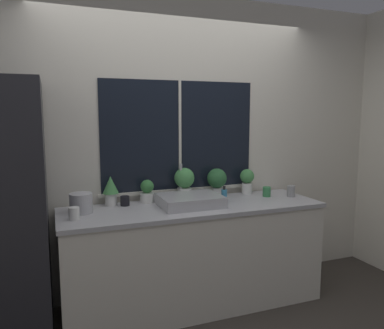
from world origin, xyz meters
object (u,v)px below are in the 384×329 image
Objects in this scene: mug_white at (74,213)px; mug_green at (267,192)px; mug_black at (125,201)px; potted_plant_far_right at (247,180)px; soap_bottle at (224,196)px; sink at (190,200)px; mug_grey at (291,191)px; potted_plant_right at (217,180)px; kettle at (81,202)px; potted_plant_far_left at (111,189)px; potted_plant_left at (147,192)px; potted_plant_center at (184,181)px.

mug_white is 1.00× the size of mug_green.
mug_black is (-1.31, 0.12, -0.00)m from mug_green.
potted_plant_far_right is 1.65× the size of soap_bottle.
mug_grey is (1.01, -0.01, 0.01)m from sink.
mug_grey is at bearing -0.41° from sink.
potted_plant_right is 3.24× the size of mug_black.
mug_green is 1.67m from kettle.
kettle is at bearing -172.53° from potted_plant_right.
potted_plant_far_left is (-0.62, 0.24, 0.10)m from sink.
potted_plant_far_left is at bearing 180.00° from potted_plant_far_right.
mug_black is at bearing 166.92° from soap_bottle.
potted_plant_far_right is (0.68, 0.24, 0.09)m from sink.
potted_plant_right is (0.98, 0.00, 0.02)m from potted_plant_far_left.
soap_bottle is at bearing 4.24° from mug_white.
mug_grey is (1.63, -0.25, -0.09)m from potted_plant_far_left.
sink is 2.91× the size of kettle.
potted_plant_right is 1.50× the size of kettle.
mug_green is (1.73, 0.17, -0.00)m from mug_white.
potted_plant_far_left is at bearing 171.21° from mug_grey.
soap_bottle reaches higher than mug_grey.
potted_plant_far_right is (0.99, 0.00, 0.04)m from potted_plant_left.
potted_plant_far_right is 2.64× the size of mug_green.
mug_grey is (0.69, -0.01, -0.01)m from soap_bottle.
mug_white is (-1.30, -0.34, -0.11)m from potted_plant_right.
potted_plant_far_right reaches higher than potted_plant_left.
potted_plant_right is 0.27m from soap_bottle.
sink reaches higher than potted_plant_center.
mug_grey is at bearing -10.85° from potted_plant_left.
soap_bottle is at bearing -41.16° from potted_plant_center.
mug_white is (-1.62, -0.34, -0.09)m from potted_plant_far_right.
potted_plant_right reaches higher than mug_green.
potted_plant_far_left is at bearing 46.71° from mug_white.
mug_green is 1.12× the size of mug_black.
potted_plant_right is 2.54× the size of mug_grey.
kettle is (-0.87, 0.08, 0.04)m from sink.
soap_bottle is at bearing -0.09° from sink.
sink is 5.58× the size of mug_white.
kettle is (-1.23, -0.16, -0.08)m from potted_plant_right.
potted_plant_far_left is at bearing 180.00° from potted_plant_right.
sink is 0.80m from mug_green.
mug_grey is (0.21, -0.08, 0.01)m from mug_green.
potted_plant_left is (-0.31, 0.24, 0.05)m from sink.
mug_grey is at bearing -37.57° from potted_plant_far_right.
potted_plant_left is at bearing 171.12° from mug_green.
sink is 0.55m from mug_black.
potted_plant_far_right is 1.66m from mug_white.
potted_plant_far_left is 1.71× the size of soap_bottle.
potted_plant_far_left is 0.66m from potted_plant_center.
potted_plant_far_right is at bearing 0.00° from potted_plant_far_left.
soap_bottle is (-0.04, -0.24, -0.10)m from potted_plant_right.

